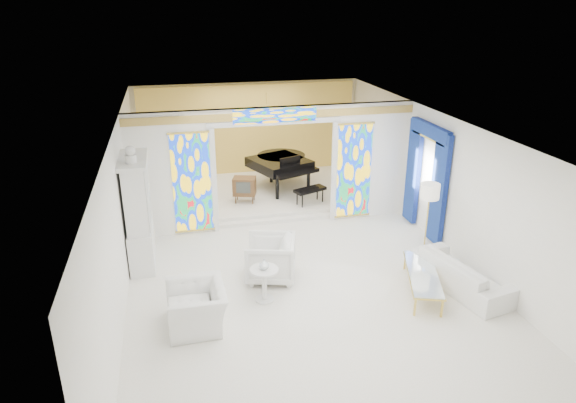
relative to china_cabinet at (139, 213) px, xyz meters
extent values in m
plane|color=white|center=(3.22, -0.60, -1.17)|extent=(12.00, 12.00, 0.00)
cube|color=white|center=(3.22, -0.60, 1.83)|extent=(7.00, 12.00, 0.02)
cube|color=white|center=(3.22, 5.40, 0.33)|extent=(7.00, 0.02, 3.00)
cube|color=white|center=(3.22, -6.60, 0.33)|extent=(7.00, 0.02, 3.00)
cube|color=white|center=(-0.28, -0.60, 0.33)|extent=(0.02, 12.00, 3.00)
cube|color=white|center=(6.72, -0.60, 0.33)|extent=(0.02, 12.00, 3.00)
cube|color=white|center=(0.72, 1.40, 0.33)|extent=(2.00, 0.18, 3.00)
cube|color=white|center=(5.72, 1.40, 0.33)|extent=(2.00, 0.18, 3.00)
cube|color=white|center=(3.22, 1.40, 1.63)|extent=(3.00, 0.18, 0.40)
cube|color=silver|center=(1.72, 1.30, 0.13)|extent=(0.12, 0.06, 2.60)
cube|color=silver|center=(4.72, 1.30, 0.13)|extent=(0.12, 0.06, 2.60)
cube|color=silver|center=(3.22, 1.30, 1.48)|extent=(3.24, 0.06, 0.12)
cube|color=gold|center=(3.22, 1.30, 1.65)|extent=(7.00, 0.05, 0.18)
cube|color=gold|center=(1.19, 1.29, 0.13)|extent=(0.90, 0.04, 2.40)
cube|color=gold|center=(5.25, 1.29, 0.13)|extent=(0.90, 0.04, 2.40)
cube|color=gold|center=(3.22, 1.29, 1.65)|extent=(2.00, 0.04, 0.34)
cube|color=white|center=(3.22, 3.50, -1.08)|extent=(6.80, 3.80, 0.18)
cube|color=gold|center=(3.22, 5.28, 0.33)|extent=(6.70, 0.10, 2.90)
cylinder|color=gold|center=(3.42, 3.40, 1.38)|extent=(0.48, 0.48, 0.30)
cube|color=navy|center=(6.62, -0.55, 0.18)|extent=(0.12, 0.55, 2.60)
cube|color=navy|center=(6.62, 0.75, 0.18)|extent=(0.12, 0.55, 2.60)
cube|color=navy|center=(6.62, 0.10, 1.38)|extent=(0.14, 1.70, 0.30)
cube|color=#E7CF51|center=(6.62, 0.10, 1.21)|extent=(0.12, 1.50, 0.06)
cube|color=silver|center=(0.00, 0.00, -0.72)|extent=(0.50, 1.40, 0.90)
cube|color=silver|center=(0.00, 0.00, 0.43)|extent=(0.44, 1.30, 1.40)
cube|color=silver|center=(0.23, 0.00, 0.43)|extent=(0.01, 1.20, 1.30)
cube|color=silver|center=(0.00, 0.00, 1.17)|extent=(0.56, 1.46, 0.08)
cylinder|color=white|center=(0.00, -0.35, 1.29)|extent=(0.22, 0.22, 0.16)
sphere|color=white|center=(0.00, -0.35, 1.45)|extent=(0.20, 0.20, 0.20)
imported|color=white|center=(0.98, -2.59, -0.80)|extent=(1.02, 1.16, 0.74)
imported|color=silver|center=(2.55, -1.28, -0.72)|extent=(1.21, 1.19, 0.90)
imported|color=silver|center=(6.17, -2.51, -0.85)|extent=(1.28, 2.32, 0.64)
cylinder|color=silver|center=(2.27, -2.08, -0.51)|extent=(0.70, 0.70, 0.04)
cylinder|color=silver|center=(2.27, -2.08, -0.84)|extent=(0.12, 0.12, 0.63)
cylinder|color=silver|center=(2.27, -2.08, -1.15)|extent=(0.47, 0.47, 0.03)
imported|color=white|center=(2.27, -2.08, -0.39)|extent=(0.23, 0.23, 0.20)
cube|color=silver|center=(5.34, -2.46, -0.77)|extent=(1.12, 1.90, 0.04)
cube|color=gold|center=(5.34, -2.46, -0.79)|extent=(1.16, 1.94, 0.03)
cube|color=gold|center=(4.82, -3.20, -0.98)|extent=(0.05, 0.05, 0.38)
cube|color=gold|center=(5.27, -3.36, -0.98)|extent=(0.05, 0.05, 0.38)
cube|color=gold|center=(5.40, -1.57, -0.98)|extent=(0.05, 0.05, 0.38)
cube|color=gold|center=(5.85, -1.72, -0.98)|extent=(0.05, 0.05, 0.38)
cylinder|color=gold|center=(6.11, -1.05, -1.15)|extent=(0.30, 0.30, 0.03)
cylinder|color=gold|center=(6.11, -1.05, -0.40)|extent=(0.03, 0.03, 1.54)
cylinder|color=white|center=(6.11, -1.05, 0.35)|extent=(0.42, 0.42, 0.33)
cube|color=black|center=(3.79, 3.49, -0.24)|extent=(1.89, 1.94, 0.28)
cylinder|color=black|center=(3.94, 3.92, -0.24)|extent=(1.84, 1.84, 0.28)
cube|color=black|center=(4.12, 2.67, -0.28)|extent=(1.34, 0.76, 0.10)
cube|color=silver|center=(4.15, 2.60, -0.26)|extent=(1.18, 0.55, 0.03)
cube|color=black|center=(3.99, 2.99, -0.02)|extent=(0.65, 0.28, 0.25)
cube|color=black|center=(4.34, 2.12, -0.60)|extent=(0.95, 0.65, 0.08)
cylinder|color=black|center=(3.54, 2.65, -0.68)|extent=(0.13, 0.13, 0.61)
cylinder|color=black|center=(4.55, 3.05, -0.68)|extent=(0.13, 0.13, 0.61)
cylinder|color=black|center=(3.66, 4.08, -0.68)|extent=(0.13, 0.13, 0.61)
cube|color=brown|center=(2.63, 2.64, -0.53)|extent=(0.69, 0.57, 0.48)
cube|color=#363B38|center=(2.57, 2.45, -0.50)|extent=(0.38, 0.13, 0.31)
cone|color=brown|center=(2.37, 2.57, -0.88)|extent=(0.04, 0.04, 0.21)
cone|color=brown|center=(2.81, 2.43, -0.88)|extent=(0.04, 0.04, 0.21)
cone|color=brown|center=(2.45, 2.85, -0.88)|extent=(0.04, 0.04, 0.21)
cone|color=brown|center=(2.90, 2.71, -0.88)|extent=(0.04, 0.04, 0.21)
camera|label=1|loc=(0.77, -10.38, 4.17)|focal=32.00mm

